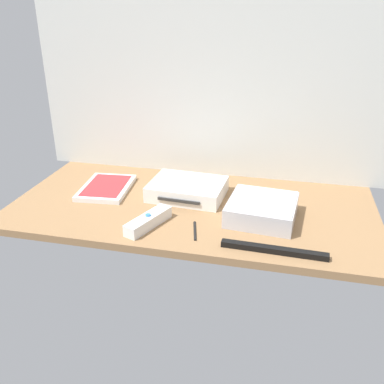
% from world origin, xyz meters
% --- Properties ---
extents(ground_plane, '(1.00, 0.48, 0.02)m').
position_xyz_m(ground_plane, '(0.00, 0.00, -0.01)').
color(ground_plane, '#936D47').
rests_on(ground_plane, ground).
extents(back_wall, '(1.10, 0.01, 0.64)m').
position_xyz_m(back_wall, '(0.00, 0.25, 0.32)').
color(back_wall, silver).
rests_on(back_wall, ground).
extents(game_console, '(0.22, 0.18, 0.04)m').
position_xyz_m(game_console, '(-0.03, 0.06, 0.02)').
color(game_console, white).
rests_on(game_console, ground_plane).
extents(mini_computer, '(0.19, 0.19, 0.05)m').
position_xyz_m(mini_computer, '(0.19, -0.03, 0.03)').
color(mini_computer, silver).
rests_on(mini_computer, ground_plane).
extents(game_case, '(0.15, 0.20, 0.02)m').
position_xyz_m(game_case, '(-0.27, 0.04, 0.01)').
color(game_case, white).
rests_on(game_case, ground_plane).
extents(remote_wand, '(0.09, 0.15, 0.03)m').
position_xyz_m(remote_wand, '(-0.08, -0.14, 0.02)').
color(remote_wand, white).
rests_on(remote_wand, ground_plane).
extents(sensor_bar, '(0.24, 0.03, 0.01)m').
position_xyz_m(sensor_bar, '(0.23, -0.19, 0.01)').
color(sensor_bar, black).
rests_on(sensor_bar, ground_plane).
extents(stylus_pen, '(0.03, 0.09, 0.01)m').
position_xyz_m(stylus_pen, '(0.04, -0.14, 0.00)').
color(stylus_pen, black).
rests_on(stylus_pen, ground_plane).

